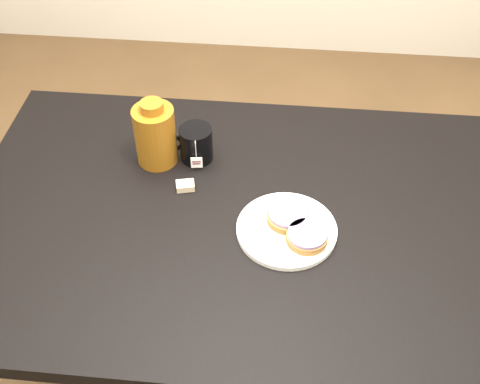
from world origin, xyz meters
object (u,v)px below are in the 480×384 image
at_px(table, 249,238).
at_px(mug, 195,144).
at_px(bagel_package, 155,134).
at_px(teabag_pouch, 185,186).
at_px(bagel_front, 307,236).
at_px(bagel_back, 288,216).
at_px(plate, 287,229).

xyz_separation_m(table, mug, (-0.16, 0.19, 0.13)).
distance_m(table, mug, 0.28).
bearing_deg(bagel_package, teabag_pouch, -49.03).
distance_m(table, bagel_front, 0.19).
height_order(bagel_front, mug, mug).
bearing_deg(bagel_front, bagel_package, 146.99).
bearing_deg(bagel_front, table, 150.50).
distance_m(table, bagel_package, 0.36).
bearing_deg(teabag_pouch, mug, 85.30).
height_order(bagel_back, bagel_front, same).
distance_m(table, plate, 0.14).
relative_size(table, bagel_package, 7.64).
distance_m(plate, bagel_front, 0.06).
height_order(plate, bagel_front, bagel_front).
relative_size(plate, bagel_back, 1.84).
bearing_deg(teabag_pouch, plate, -24.99).
relative_size(plate, bagel_package, 1.28).
distance_m(table, teabag_pouch, 0.21).
bearing_deg(table, bagel_package, 145.23).
height_order(bagel_back, teabag_pouch, bagel_back).
height_order(plate, bagel_back, bagel_back).
relative_size(bagel_back, teabag_pouch, 2.85).
bearing_deg(teabag_pouch, bagel_back, -20.06).
relative_size(table, bagel_front, 10.59).
distance_m(mug, teabag_pouch, 0.12).
bearing_deg(table, plate, -26.21).
distance_m(plate, bagel_back, 0.03).
height_order(table, bagel_back, bagel_back).
height_order(bagel_front, teabag_pouch, bagel_front).
bearing_deg(bagel_package, plate, -32.70).
bearing_deg(table, bagel_back, -11.44).
distance_m(plate, teabag_pouch, 0.29).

